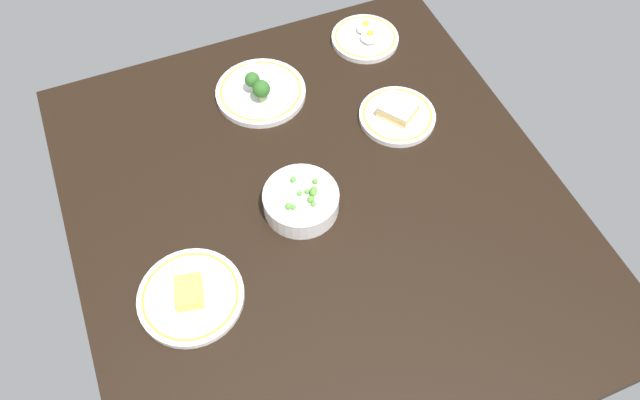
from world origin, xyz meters
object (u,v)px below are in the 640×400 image
(plate_cheese, at_px, (191,296))
(bowl_peas, at_px, (301,200))
(plate_eggs, at_px, (365,37))
(plate_sandwich, at_px, (397,114))
(plate_broccoli, at_px, (260,91))

(plate_cheese, xyz_separation_m, bowl_peas, (-0.12, 0.28, 0.02))
(plate_eggs, bearing_deg, bowl_peas, -39.15)
(plate_eggs, xyz_separation_m, plate_cheese, (0.54, -0.63, -0.00))
(plate_eggs, relative_size, bowl_peas, 1.07)
(plate_sandwich, distance_m, bowl_peas, 0.34)
(bowl_peas, bearing_deg, plate_broccoli, 175.45)
(plate_eggs, bearing_deg, plate_broccoli, -75.77)
(plate_eggs, distance_m, bowl_peas, 0.55)
(plate_sandwich, bearing_deg, bowl_peas, -63.57)
(plate_eggs, xyz_separation_m, plate_broccoli, (0.08, -0.32, 0.00))
(plate_sandwich, height_order, plate_broccoli, plate_broccoli)
(plate_cheese, height_order, bowl_peas, bowl_peas)
(plate_cheese, bearing_deg, bowl_peas, 112.77)
(plate_cheese, bearing_deg, plate_sandwich, 114.71)
(plate_sandwich, relative_size, plate_cheese, 0.87)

